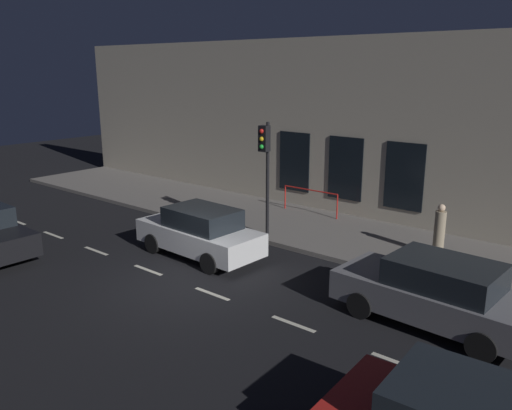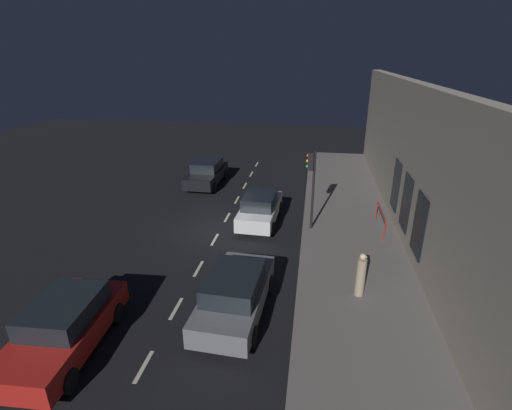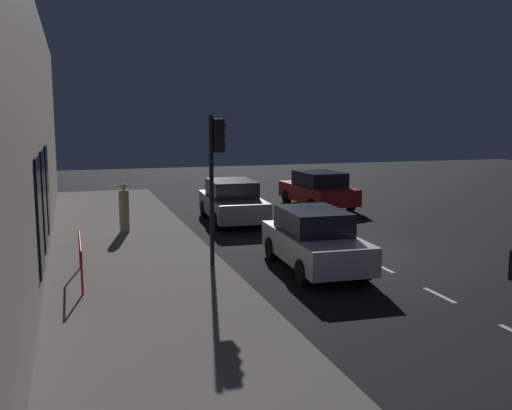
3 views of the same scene
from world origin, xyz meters
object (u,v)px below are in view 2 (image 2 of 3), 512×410
parked_car_0 (64,326)px  pedestrian_0 (361,276)px  parked_car_2 (260,208)px  parked_car_1 (207,173)px  parked_car_3 (235,293)px  traffic_light (311,173)px

parked_car_0 → pedestrian_0: pedestrian_0 is taller
parked_car_0 → parked_car_2: (4.28, 9.71, -0.00)m
parked_car_1 → parked_car_3: (4.55, -12.83, 0.00)m
parked_car_0 → parked_car_2: 10.61m
parked_car_1 → pedestrian_0: 14.27m
traffic_light → parked_car_2: bearing=166.0°
traffic_light → parked_car_0: (-6.75, -9.09, -2.16)m
traffic_light → parked_car_2: size_ratio=0.91×
traffic_light → parked_car_2: (-2.47, 0.62, -2.17)m
parked_car_1 → parked_car_2: same height
pedestrian_0 → parked_car_2: bearing=-148.6°
parked_car_0 → traffic_light: bearing=-129.2°
parked_car_2 → traffic_light: bearing=-11.7°
parked_car_2 → parked_car_3: bearing=-85.8°
traffic_light → parked_car_1: size_ratio=0.87×
parked_car_2 → pedestrian_0: bearing=-51.0°
traffic_light → parked_car_3: traffic_light is taller
traffic_light → parked_car_1: bearing=138.1°
parked_car_0 → parked_car_1: (-0.03, 15.17, -0.00)m
parked_car_0 → parked_car_3: 5.09m
parked_car_3 → parked_car_0: bearing=-149.5°
traffic_light → pedestrian_0: (1.90, -5.25, -2.05)m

